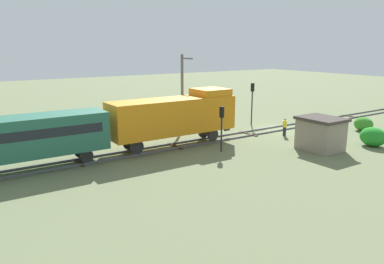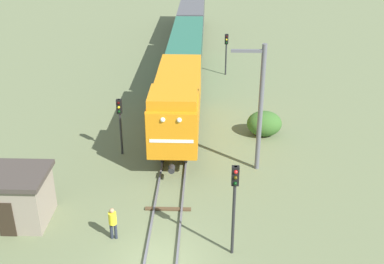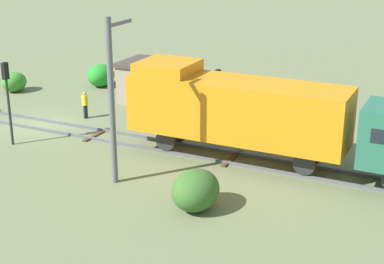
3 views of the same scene
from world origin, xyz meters
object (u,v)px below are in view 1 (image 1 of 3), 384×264
passenger_car_leading (0,139)px  traffic_signal_mid (222,120)px  traffic_signal_near (252,96)px  relay_hut (321,133)px  locomotive (175,115)px  worker_near_track (285,126)px  catenary_mast (183,91)px

passenger_car_leading → traffic_signal_mid: 16.03m
passenger_car_leading → traffic_signal_near: 25.19m
traffic_signal_mid → relay_hut: 8.33m
traffic_signal_near → traffic_signal_mid: 11.43m
traffic_signal_mid → relay_hut: bearing=-119.8°
locomotive → worker_near_track: 11.18m
locomotive → catenary_mast: (4.94, -3.85, 1.30)m
traffic_signal_near → relay_hut: size_ratio=1.30×
locomotive → traffic_signal_near: 12.08m
passenger_car_leading → traffic_signal_near: bearing=-82.7°
catenary_mast → traffic_signal_mid: bearing=169.7°
worker_near_track → relay_hut: size_ratio=0.49×
relay_hut → traffic_signal_mid: bearing=60.2°
relay_hut → locomotive: bearing=51.6°
worker_near_track → relay_hut: 5.28m
traffic_signal_near → catenary_mast: bearing=77.4°
traffic_signal_mid → catenary_mast: 8.60m
locomotive → traffic_signal_near: bearing=-74.6°
traffic_signal_mid → catenary_mast: (8.34, -1.52, 1.47)m
traffic_signal_mid → passenger_car_leading: bearing=77.8°
traffic_signal_mid → catenary_mast: catenary_mast is taller
traffic_signal_near → traffic_signal_mid: bearing=125.3°
worker_near_track → traffic_signal_mid: bearing=179.0°
traffic_signal_mid → locomotive: bearing=34.4°
passenger_car_leading → traffic_signal_mid: (-3.40, -15.67, 0.08)m
catenary_mast → locomotive: bearing=142.0°
traffic_signal_near → catenary_mast: size_ratio=0.59×
catenary_mast → relay_hut: 13.91m
locomotive → passenger_car_leading: size_ratio=0.83×
worker_near_track → relay_hut: bearing=-112.0°
traffic_signal_mid → catenary_mast: bearing=-10.3°
traffic_signal_near → traffic_signal_mid: traffic_signal_near is taller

